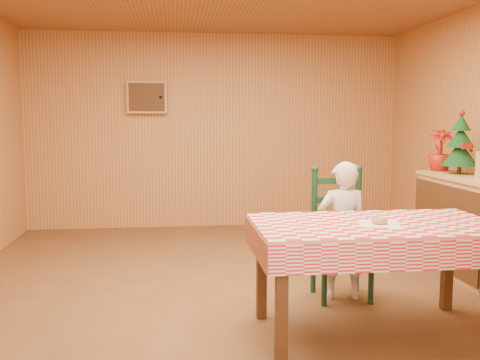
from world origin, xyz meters
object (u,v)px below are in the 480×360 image
Objects in this scene: seated_child at (342,231)px; shelf_unit at (470,225)px; dining_table at (376,235)px; ladder_chair at (340,236)px; christmas_tree at (460,145)px.

seated_child is 1.52m from shelf_unit.
ladder_chair is at bearing 90.00° from dining_table.
christmas_tree is at bearing 88.02° from shelf_unit.
shelf_unit is (1.42, 0.54, -0.10)m from seated_child.
ladder_chair is at bearing -152.94° from christmas_tree.
seated_child is 1.75m from christmas_tree.
seated_child is at bearing -90.00° from ladder_chair.
dining_table is at bearing 90.00° from seated_child.
seated_child is at bearing -159.30° from shelf_unit.
dining_table is 0.74m from seated_child.
dining_table is 2.67× the size of christmas_tree.
christmas_tree reaches higher than seated_child.
ladder_chair is (0.00, 0.79, -0.18)m from dining_table.
dining_table is 1.53× the size of ladder_chair.
shelf_unit is at bearing 41.77° from dining_table.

